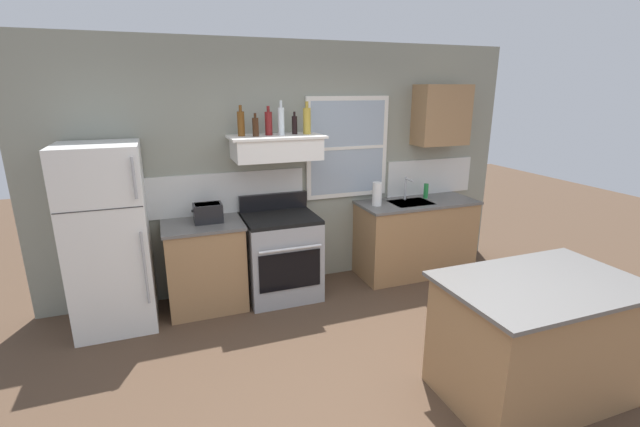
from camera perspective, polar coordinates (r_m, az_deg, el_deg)
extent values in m
plane|color=#4C3828|center=(3.52, 8.22, -22.80)|extent=(16.00, 16.00, 0.00)
cube|color=gray|center=(4.88, -3.68, 6.05)|extent=(5.40, 0.06, 2.70)
cube|color=silver|center=(4.69, -17.05, 2.21)|extent=(2.50, 0.02, 0.44)
cube|color=silver|center=(5.66, 14.26, 4.73)|extent=(1.20, 0.02, 0.44)
cube|color=white|center=(5.03, 3.63, 8.66)|extent=(1.00, 0.04, 1.15)
cube|color=#9EADBC|center=(5.02, 3.70, 8.63)|extent=(0.90, 0.01, 1.05)
cube|color=white|center=(5.01, 3.73, 8.63)|extent=(0.90, 0.02, 0.04)
cube|color=white|center=(4.45, -26.11, -2.97)|extent=(0.70, 0.68, 1.74)
cube|color=#333333|center=(4.03, -27.15, 0.39)|extent=(0.69, 0.00, 0.01)
cylinder|color=#A5A8AD|center=(4.14, -22.08, -6.71)|extent=(0.02, 0.02, 0.68)
cylinder|color=#A5A8AD|center=(3.92, -23.33, 4.30)|extent=(0.02, 0.02, 0.36)
cube|color=#9E754C|center=(4.64, -14.86, -6.78)|extent=(0.76, 0.60, 0.88)
cube|color=#605E5B|center=(4.48, -15.27, -1.41)|extent=(0.79, 0.63, 0.03)
cube|color=black|center=(4.47, -14.56, 0.07)|extent=(0.28, 0.20, 0.19)
cube|color=black|center=(4.45, -14.64, 1.17)|extent=(0.24, 0.16, 0.01)
cube|color=black|center=(4.45, -16.44, 0.32)|extent=(0.02, 0.03, 0.02)
cube|color=#9EA0A5|center=(4.73, -5.09, -5.89)|extent=(0.76, 0.64, 0.87)
cube|color=black|center=(4.58, -5.23, -0.60)|extent=(0.76, 0.64, 0.04)
cube|color=black|center=(4.82, -6.18, 1.59)|extent=(0.76, 0.06, 0.18)
cube|color=black|center=(4.45, -3.96, -7.56)|extent=(0.65, 0.01, 0.40)
cylinder|color=silver|center=(4.32, -3.89, -4.70)|extent=(0.65, 0.03, 0.03)
cube|color=white|center=(4.52, -5.80, 8.52)|extent=(0.88, 0.48, 0.22)
cube|color=#262628|center=(4.32, -5.01, 7.10)|extent=(0.75, 0.02, 0.04)
cube|color=white|center=(4.50, -5.85, 10.06)|extent=(0.96, 0.52, 0.02)
cylinder|color=brown|center=(4.47, -10.37, 11.55)|extent=(0.07, 0.07, 0.24)
cylinder|color=brown|center=(4.46, -10.48, 13.49)|extent=(0.03, 0.03, 0.06)
cylinder|color=#381E0F|center=(4.42, -8.50, 11.20)|extent=(0.06, 0.06, 0.18)
cylinder|color=#381E0F|center=(4.41, -8.56, 12.67)|extent=(0.03, 0.03, 0.05)
cylinder|color=maroon|center=(4.51, -6.80, 11.69)|extent=(0.07, 0.07, 0.23)
cylinder|color=maroon|center=(4.51, -6.86, 13.54)|extent=(0.03, 0.03, 0.06)
cylinder|color=silver|center=(4.50, -5.14, 12.00)|extent=(0.06, 0.06, 0.28)
cylinder|color=silver|center=(4.49, -5.19, 14.20)|extent=(0.03, 0.03, 0.07)
cylinder|color=black|center=(4.59, -3.37, 11.54)|extent=(0.06, 0.06, 0.18)
cylinder|color=black|center=(4.58, -3.40, 12.98)|extent=(0.02, 0.02, 0.05)
cylinder|color=#B29333|center=(4.59, -1.73, 12.08)|extent=(0.08, 0.08, 0.27)
cylinder|color=#B29333|center=(4.59, -1.75, 14.15)|extent=(0.03, 0.03, 0.07)
cube|color=#9E754C|center=(5.42, 12.40, -3.22)|extent=(1.40, 0.60, 0.88)
cube|color=#605E5B|center=(5.29, 12.70, 1.43)|extent=(1.43, 0.63, 0.03)
cube|color=#B7BABC|center=(5.22, 11.90, 1.38)|extent=(0.48, 0.36, 0.01)
cylinder|color=silver|center=(5.30, 11.19, 3.28)|extent=(0.03, 0.03, 0.28)
cylinder|color=silver|center=(5.21, 11.72, 4.37)|extent=(0.02, 0.16, 0.02)
cylinder|color=white|center=(4.99, 7.55, 2.57)|extent=(0.11, 0.11, 0.27)
cylinder|color=#268C3F|center=(5.44, 13.79, 2.92)|extent=(0.06, 0.06, 0.18)
cube|color=#9E754C|center=(3.64, 26.47, -14.77)|extent=(1.32, 0.82, 0.88)
cube|color=#605E5B|center=(3.44, 27.43, -8.20)|extent=(1.40, 0.90, 0.03)
cube|color=#9E754C|center=(5.45, 15.72, 12.38)|extent=(0.64, 0.32, 0.70)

